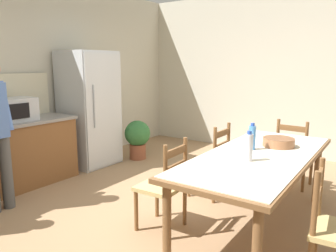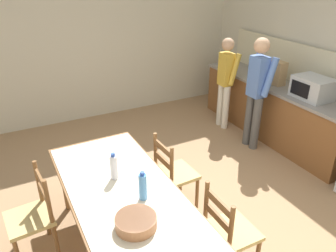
{
  "view_description": "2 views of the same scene",
  "coord_description": "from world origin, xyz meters",
  "px_view_note": "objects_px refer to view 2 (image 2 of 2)",
  "views": [
    {
      "loc": [
        -2.74,
        -1.82,
        1.61
      ],
      "look_at": [
        -0.01,
        0.1,
        0.98
      ],
      "focal_mm": 35.0,
      "sensor_mm": 36.0,
      "label": 1
    },
    {
      "loc": [
        2.42,
        -1.51,
        2.57
      ],
      "look_at": [
        -0.12,
        -0.21,
        1.15
      ],
      "focal_mm": 35.0,
      "sensor_mm": 36.0,
      "label": 2
    }
  ],
  "objects_px": {
    "microwave": "(313,88)",
    "chair_side_far_left": "(174,174)",
    "paper_bag": "(277,73)",
    "person_at_sink": "(226,79)",
    "bottle_near_centre": "(114,167)",
    "bottle_off_centre": "(143,186)",
    "chair_side_far_right": "(228,232)",
    "dining_table": "(126,202)",
    "serving_bowl": "(136,221)",
    "chair_side_near_left": "(33,216)",
    "person_at_counter": "(257,89)"
  },
  "relations": [
    {
      "from": "paper_bag",
      "to": "bottle_off_centre",
      "type": "height_order",
      "value": "paper_bag"
    },
    {
      "from": "paper_bag",
      "to": "bottle_off_centre",
      "type": "bearing_deg",
      "value": -62.88
    },
    {
      "from": "bottle_near_centre",
      "to": "bottle_off_centre",
      "type": "xyz_separation_m",
      "value": [
        0.39,
        0.12,
        0.0
      ]
    },
    {
      "from": "bottle_near_centre",
      "to": "bottle_off_centre",
      "type": "height_order",
      "value": "same"
    },
    {
      "from": "bottle_near_centre",
      "to": "paper_bag",
      "type": "bearing_deg",
      "value": 109.85
    },
    {
      "from": "microwave",
      "to": "paper_bag",
      "type": "distance_m",
      "value": 0.67
    },
    {
      "from": "chair_side_near_left",
      "to": "person_at_counter",
      "type": "bearing_deg",
      "value": 96.79
    },
    {
      "from": "chair_side_far_right",
      "to": "person_at_sink",
      "type": "height_order",
      "value": "person_at_sink"
    },
    {
      "from": "bottle_off_centre",
      "to": "person_at_sink",
      "type": "bearing_deg",
      "value": 131.41
    },
    {
      "from": "paper_bag",
      "to": "chair_side_near_left",
      "type": "distance_m",
      "value": 3.91
    },
    {
      "from": "bottle_off_centre",
      "to": "chair_side_far_right",
      "type": "height_order",
      "value": "bottle_off_centre"
    },
    {
      "from": "chair_side_near_left",
      "to": "person_at_counter",
      "type": "distance_m",
      "value": 3.36
    },
    {
      "from": "chair_side_far_left",
      "to": "bottle_near_centre",
      "type": "bearing_deg",
      "value": 104.57
    },
    {
      "from": "microwave",
      "to": "chair_side_far_left",
      "type": "xyz_separation_m",
      "value": [
        0.18,
        -2.26,
        -0.59
      ]
    },
    {
      "from": "bottle_off_centre",
      "to": "chair_side_far_right",
      "type": "relative_size",
      "value": 0.3
    },
    {
      "from": "paper_bag",
      "to": "dining_table",
      "type": "distance_m",
      "value": 3.32
    },
    {
      "from": "person_at_sink",
      "to": "chair_side_near_left",
      "type": "bearing_deg",
      "value": -155.37
    },
    {
      "from": "paper_bag",
      "to": "bottle_near_centre",
      "type": "xyz_separation_m",
      "value": [
        1.08,
        -3.0,
        -0.17
      ]
    },
    {
      "from": "bottle_off_centre",
      "to": "dining_table",
      "type": "bearing_deg",
      "value": -133.67
    },
    {
      "from": "chair_side_far_right",
      "to": "person_at_counter",
      "type": "xyz_separation_m",
      "value": [
        -1.71,
        1.73,
        0.5
      ]
    },
    {
      "from": "serving_bowl",
      "to": "person_at_sink",
      "type": "relative_size",
      "value": 0.21
    },
    {
      "from": "chair_side_far_left",
      "to": "chair_side_far_right",
      "type": "distance_m",
      "value": 1.01
    },
    {
      "from": "paper_bag",
      "to": "person_at_sink",
      "type": "height_order",
      "value": "person_at_sink"
    },
    {
      "from": "dining_table",
      "to": "paper_bag",
      "type": "bearing_deg",
      "value": 114.48
    },
    {
      "from": "microwave",
      "to": "bottle_near_centre",
      "type": "height_order",
      "value": "microwave"
    },
    {
      "from": "dining_table",
      "to": "chair_side_far_right",
      "type": "distance_m",
      "value": 0.94
    },
    {
      "from": "bottle_near_centre",
      "to": "chair_side_far_left",
      "type": "height_order",
      "value": "bottle_near_centre"
    },
    {
      "from": "chair_side_near_left",
      "to": "person_at_sink",
      "type": "relative_size",
      "value": 0.59
    },
    {
      "from": "chair_side_far_right",
      "to": "serving_bowl",
      "type": "bearing_deg",
      "value": 83.14
    },
    {
      "from": "chair_side_near_left",
      "to": "microwave",
      "type": "bearing_deg",
      "value": 87.27
    },
    {
      "from": "serving_bowl",
      "to": "chair_side_near_left",
      "type": "relative_size",
      "value": 0.35
    },
    {
      "from": "bottle_near_centre",
      "to": "chair_side_far_left",
      "type": "xyz_separation_m",
      "value": [
        -0.23,
        0.75,
        -0.45
      ]
    },
    {
      "from": "bottle_off_centre",
      "to": "serving_bowl",
      "type": "xyz_separation_m",
      "value": [
        0.28,
        -0.18,
        -0.07
      ]
    },
    {
      "from": "paper_bag",
      "to": "chair_side_near_left",
      "type": "xyz_separation_m",
      "value": [
        0.86,
        -3.76,
        -0.62
      ]
    },
    {
      "from": "bottle_off_centre",
      "to": "serving_bowl",
      "type": "height_order",
      "value": "bottle_off_centre"
    },
    {
      "from": "serving_bowl",
      "to": "person_at_sink",
      "type": "xyz_separation_m",
      "value": [
        -2.39,
        2.57,
        0.04
      ]
    },
    {
      "from": "chair_side_near_left",
      "to": "dining_table",
      "type": "bearing_deg",
      "value": 50.92
    },
    {
      "from": "chair_side_far_right",
      "to": "person_at_counter",
      "type": "relative_size",
      "value": 0.54
    },
    {
      "from": "microwave",
      "to": "bottle_off_centre",
      "type": "distance_m",
      "value": 3.0
    },
    {
      "from": "microwave",
      "to": "serving_bowl",
      "type": "xyz_separation_m",
      "value": [
        1.09,
        -3.07,
        -0.21
      ]
    },
    {
      "from": "bottle_near_centre",
      "to": "microwave",
      "type": "bearing_deg",
      "value": 97.8
    },
    {
      "from": "dining_table",
      "to": "chair_side_near_left",
      "type": "height_order",
      "value": "chair_side_near_left"
    },
    {
      "from": "microwave",
      "to": "bottle_off_centre",
      "type": "relative_size",
      "value": 1.85
    },
    {
      "from": "person_at_counter",
      "to": "chair_side_far_right",
      "type": "bearing_deg",
      "value": -135.26
    },
    {
      "from": "dining_table",
      "to": "bottle_off_centre",
      "type": "bearing_deg",
      "value": 46.33
    },
    {
      "from": "bottle_off_centre",
      "to": "person_at_sink",
      "type": "distance_m",
      "value": 3.19
    },
    {
      "from": "paper_bag",
      "to": "microwave",
      "type": "bearing_deg",
      "value": 0.65
    },
    {
      "from": "paper_bag",
      "to": "serving_bowl",
      "type": "xyz_separation_m",
      "value": [
        1.76,
        -3.06,
        -0.24
      ]
    },
    {
      "from": "paper_bag",
      "to": "chair_side_far_left",
      "type": "xyz_separation_m",
      "value": [
        0.85,
        -2.25,
        -0.62
      ]
    },
    {
      "from": "chair_side_near_left",
      "to": "chair_side_far_right",
      "type": "height_order",
      "value": "same"
    }
  ]
}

